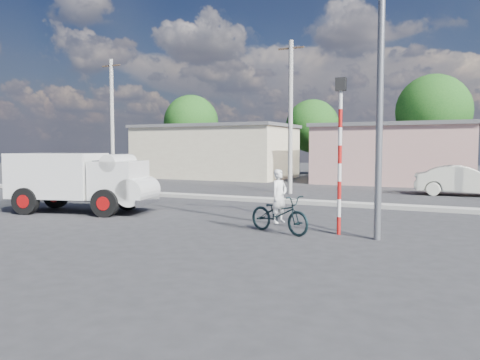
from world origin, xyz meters
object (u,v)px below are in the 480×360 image
at_px(traffic_pole, 340,142).
at_px(bicycle, 279,214).
at_px(truck, 83,180).
at_px(streetlight, 374,50).
at_px(cyclist, 279,207).
at_px(car_cream, 463,181).

bearing_deg(traffic_pole, bicycle, -161.55).
relative_size(truck, streetlight, 0.63).
distance_m(cyclist, streetlight, 4.91).
bearing_deg(bicycle, cyclist, 0.00).
height_order(truck, bicycle, truck).
bearing_deg(car_cream, cyclist, 157.89).
relative_size(cyclist, traffic_pole, 0.35).
bearing_deg(traffic_pole, cyclist, -161.55).
bearing_deg(cyclist, truck, 104.46).
bearing_deg(streetlight, truck, 176.94).
distance_m(cyclist, traffic_pole, 2.48).
distance_m(bicycle, traffic_pole, 2.64).
distance_m(car_cream, streetlight, 14.38).
bearing_deg(streetlight, cyclist, -174.82).
bearing_deg(truck, cyclist, -19.82).
bearing_deg(streetlight, bicycle, -174.82).
distance_m(cyclist, car_cream, 14.58).
height_order(car_cream, traffic_pole, traffic_pole).
height_order(bicycle, traffic_pole, traffic_pole).
xyz_separation_m(cyclist, car_cream, (4.67, 13.81, -0.00)).
bearing_deg(traffic_pole, streetlight, -17.73).
relative_size(bicycle, traffic_pole, 0.48).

